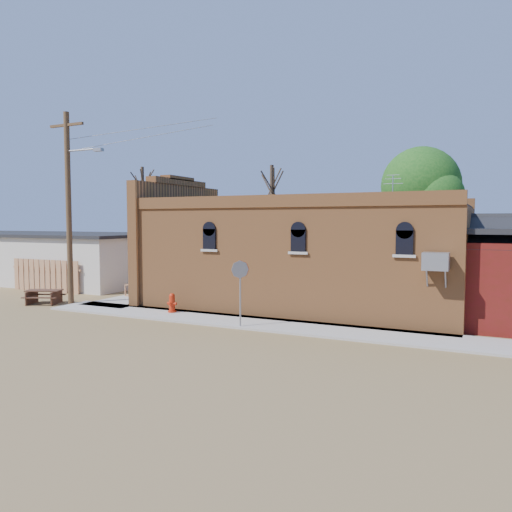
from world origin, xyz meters
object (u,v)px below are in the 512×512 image
at_px(fire_hydrant, 172,303).
at_px(trash_barrel, 140,288).
at_px(brick_bar, 298,256).
at_px(stop_sign, 240,276).
at_px(utility_pole, 69,204).
at_px(picnic_table, 44,295).

height_order(fire_hydrant, trash_barrel, trash_barrel).
height_order(brick_bar, stop_sign, brick_bar).
bearing_deg(utility_pole, picnic_table, -162.88).
height_order(brick_bar, picnic_table, brick_bar).
height_order(fire_hydrant, picnic_table, fire_hydrant).
bearing_deg(fire_hydrant, picnic_table, 170.39).
relative_size(stop_sign, picnic_table, 1.23).
bearing_deg(trash_barrel, picnic_table, -131.84).
xyz_separation_m(brick_bar, stop_sign, (-0.16, -5.49, -0.39)).
xyz_separation_m(fire_hydrant, stop_sign, (3.92, -1.24, 1.47)).
bearing_deg(brick_bar, utility_pole, -156.31).
distance_m(brick_bar, stop_sign, 5.51).
bearing_deg(picnic_table, stop_sign, -28.36).
xyz_separation_m(utility_pole, stop_sign, (9.63, -1.20, -2.82)).
xyz_separation_m(brick_bar, utility_pole, (-9.79, -4.29, 2.43)).
bearing_deg(trash_barrel, stop_sign, -27.62).
bearing_deg(picnic_table, utility_pole, -7.16).
bearing_deg(picnic_table, brick_bar, -1.36).
distance_m(fire_hydrant, picnic_table, 7.08).
bearing_deg(trash_barrel, utility_pole, -119.42).
distance_m(fire_hydrant, stop_sign, 4.37).
xyz_separation_m(utility_pole, fire_hydrant, (5.71, 0.04, -4.29)).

